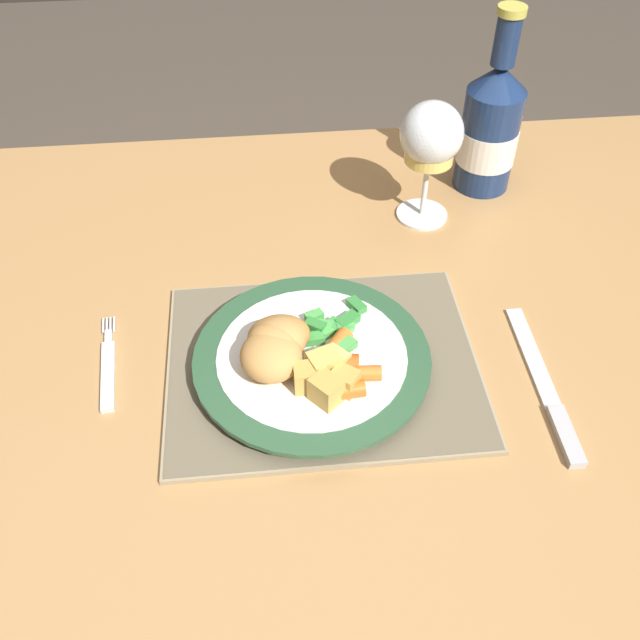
# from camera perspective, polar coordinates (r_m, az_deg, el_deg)

# --- Properties ---
(ground_plane) EXTENTS (6.00, 6.00, 0.00)m
(ground_plane) POSITION_cam_1_polar(r_m,az_deg,el_deg) (1.43, 0.25, -21.56)
(ground_plane) COLOR #4C4238
(dining_table) EXTENTS (1.16, 0.84, 0.74)m
(dining_table) POSITION_cam_1_polar(r_m,az_deg,el_deg) (0.89, 0.37, -4.88)
(dining_table) COLOR #AD7F4C
(dining_table) RESTS_ON ground
(placemat) EXTENTS (0.33, 0.26, 0.01)m
(placemat) POSITION_cam_1_polar(r_m,az_deg,el_deg) (0.76, 0.23, -3.52)
(placemat) COLOR gray
(placemat) RESTS_ON dining_table
(dinner_plate) EXTENTS (0.25, 0.25, 0.02)m
(dinner_plate) POSITION_cam_1_polar(r_m,az_deg,el_deg) (0.75, -0.65, -3.25)
(dinner_plate) COLOR white
(dinner_plate) RESTS_ON placemat
(breaded_croquettes) EXTENTS (0.08, 0.10, 0.04)m
(breaded_croquettes) POSITION_cam_1_polar(r_m,az_deg,el_deg) (0.73, -3.60, -1.98)
(breaded_croquettes) COLOR tan
(breaded_croquettes) RESTS_ON dinner_plate
(green_beans_pile) EXTENTS (0.08, 0.09, 0.02)m
(green_beans_pile) POSITION_cam_1_polar(r_m,az_deg,el_deg) (0.76, 1.12, -0.52)
(green_beans_pile) COLOR #338438
(green_beans_pile) RESTS_ON dinner_plate
(glazed_carrots) EXTENTS (0.07, 0.09, 0.02)m
(glazed_carrots) POSITION_cam_1_polar(r_m,az_deg,el_deg) (0.72, 1.67, -3.89)
(glazed_carrots) COLOR #CC5119
(glazed_carrots) RESTS_ON dinner_plate
(fork) EXTENTS (0.03, 0.14, 0.01)m
(fork) POSITION_cam_1_polar(r_m,az_deg,el_deg) (0.79, -16.59, -3.74)
(fork) COLOR silver
(fork) RESTS_ON dining_table
(table_knife) EXTENTS (0.02, 0.22, 0.01)m
(table_knife) POSITION_cam_1_polar(r_m,az_deg,el_deg) (0.77, 17.80, -5.70)
(table_knife) COLOR silver
(table_knife) RESTS_ON dining_table
(wine_glass) EXTENTS (0.08, 0.08, 0.16)m
(wine_glass) POSITION_cam_1_polar(r_m,az_deg,el_deg) (0.91, 8.87, 14.11)
(wine_glass) COLOR silver
(wine_glass) RESTS_ON dining_table
(bottle) EXTENTS (0.08, 0.08, 0.25)m
(bottle) POSITION_cam_1_polar(r_m,az_deg,el_deg) (1.01, 13.46, 14.76)
(bottle) COLOR navy
(bottle) RESTS_ON dining_table
(roast_potatoes) EXTENTS (0.07, 0.07, 0.03)m
(roast_potatoes) POSITION_cam_1_polar(r_m,az_deg,el_deg) (0.71, 0.46, -4.46)
(roast_potatoes) COLOR gold
(roast_potatoes) RESTS_ON dinner_plate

